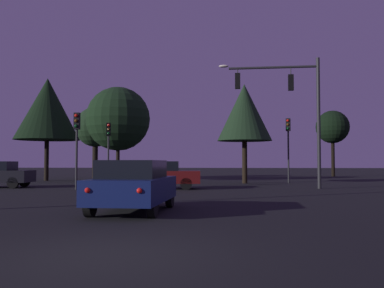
% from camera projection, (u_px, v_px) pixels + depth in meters
% --- Properties ---
extents(ground_plane, '(168.00, 168.00, 0.00)m').
position_uv_depth(ground_plane, '(201.00, 182.00, 30.95)').
color(ground_plane, black).
rests_on(ground_plane, ground).
extents(traffic_signal_mast_arm, '(5.67, 0.50, 7.35)m').
position_uv_depth(traffic_signal_mast_arm, '(291.00, 99.00, 23.86)').
color(traffic_signal_mast_arm, '#232326').
rests_on(traffic_signal_mast_arm, ground).
extents(traffic_light_corner_left, '(0.30, 0.35, 4.14)m').
position_uv_depth(traffic_light_corner_left, '(77.00, 135.00, 22.70)').
color(traffic_light_corner_left, '#232326').
rests_on(traffic_light_corner_left, ground).
extents(traffic_light_corner_right, '(0.36, 0.38, 4.19)m').
position_uv_depth(traffic_light_corner_right, '(108.00, 140.00, 29.06)').
color(traffic_light_corner_right, '#232326').
rests_on(traffic_light_corner_right, ground).
extents(traffic_light_median, '(0.36, 0.38, 4.59)m').
position_uv_depth(traffic_light_median, '(288.00, 137.00, 29.94)').
color(traffic_light_median, '#232326').
rests_on(traffic_light_median, ground).
extents(car_nearside_lane, '(2.03, 4.17, 1.52)m').
position_uv_depth(car_nearside_lane, '(134.00, 185.00, 12.45)').
color(car_nearside_lane, '#0F1947').
rests_on(car_nearside_lane, ground).
extents(car_crossing_left, '(4.61, 2.17, 1.52)m').
position_uv_depth(car_crossing_left, '(159.00, 174.00, 23.22)').
color(car_crossing_left, '#4C0F0F').
rests_on(car_crossing_left, ground).
extents(tree_behind_sign, '(3.67, 3.67, 6.56)m').
position_uv_depth(tree_behind_sign, '(95.00, 127.00, 38.92)').
color(tree_behind_sign, black).
rests_on(tree_behind_sign, ground).
extents(tree_left_far, '(5.15, 5.15, 8.24)m').
position_uv_depth(tree_left_far, '(47.00, 109.00, 33.91)').
color(tree_left_far, black).
rests_on(tree_left_far, ground).
extents(tree_center_horizon, '(4.91, 4.91, 7.27)m').
position_uv_depth(tree_center_horizon, '(118.00, 119.00, 32.53)').
color(tree_center_horizon, black).
rests_on(tree_center_horizon, ground).
extents(tree_right_cluster, '(3.83, 3.83, 6.98)m').
position_uv_depth(tree_right_cluster, '(244.00, 113.00, 29.67)').
color(tree_right_cluster, black).
rests_on(tree_right_cluster, ground).
extents(tree_lot_edge, '(3.44, 3.44, 6.91)m').
position_uv_depth(tree_lot_edge, '(333.00, 127.00, 44.32)').
color(tree_lot_edge, black).
rests_on(tree_lot_edge, ground).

